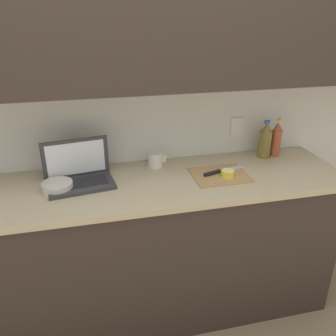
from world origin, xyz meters
The scene contains 11 objects.
ground_plane centered at (0.00, 0.00, 0.00)m, with size 12.00×12.00×0.00m, color #847056.
wall_back centered at (0.00, 0.23, 1.56)m, with size 5.20×0.38×2.60m.
counter_unit centered at (-0.02, 0.00, 0.48)m, with size 2.34×0.61×0.93m.
laptop centered at (-0.35, 0.08, 0.99)m, with size 0.39×0.27×0.24m.
cutting_board centered at (0.45, -0.01, 0.94)m, with size 0.32×0.26×0.01m, color tan.
knife centered at (0.43, 0.00, 0.95)m, with size 0.27×0.11×0.02m.
lemon_half_cut centered at (0.48, -0.05, 0.96)m, with size 0.07×0.07×0.04m.
bottle_green_soda centered at (0.82, 0.19, 1.04)m, with size 0.08×0.08×0.24m.
bottle_oil_tall centered at (0.90, 0.19, 1.05)m, with size 0.06×0.06×0.25m.
measuring_cup centered at (0.11, 0.20, 0.98)m, with size 0.11×0.09×0.09m.
bowl_white centered at (-0.46, 0.01, 0.96)m, with size 0.16×0.16×0.05m.
Camera 1 is at (-0.27, -1.75, 1.83)m, focal length 38.00 mm.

